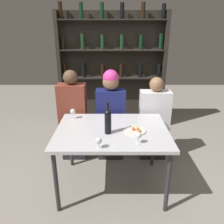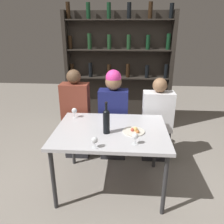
# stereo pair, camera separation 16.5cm
# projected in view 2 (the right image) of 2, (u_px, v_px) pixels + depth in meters

# --- Properties ---
(ground_plane) EXTENTS (10.00, 10.00, 0.00)m
(ground_plane) POSITION_uv_depth(u_px,v_px,m) (111.00, 184.00, 2.66)
(ground_plane) COLOR gray
(dining_table) EXTENTS (1.22, 0.93, 0.74)m
(dining_table) POSITION_uv_depth(u_px,v_px,m) (111.00, 134.00, 2.41)
(dining_table) COLOR silver
(dining_table) RESTS_ON ground_plane
(wine_rack_wall) EXTENTS (1.89, 0.21, 2.18)m
(wine_rack_wall) POSITION_uv_depth(u_px,v_px,m) (119.00, 67.00, 3.88)
(wine_rack_wall) COLOR #28231E
(wine_rack_wall) RESTS_ON ground_plane
(wine_bottle) EXTENTS (0.07, 0.07, 0.35)m
(wine_bottle) POSITION_uv_depth(u_px,v_px,m) (106.00, 120.00, 2.26)
(wine_bottle) COLOR black
(wine_bottle) RESTS_ON dining_table
(wine_glass_0) EXTENTS (0.06, 0.06, 0.11)m
(wine_glass_0) POSITION_uv_depth(u_px,v_px,m) (135.00, 137.00, 2.06)
(wine_glass_0) COLOR silver
(wine_glass_0) RESTS_ON dining_table
(wine_glass_1) EXTENTS (0.06, 0.06, 0.11)m
(wine_glass_1) POSITION_uv_depth(u_px,v_px,m) (95.00, 141.00, 2.00)
(wine_glass_1) COLOR silver
(wine_glass_1) RESTS_ON dining_table
(wine_glass_2) EXTENTS (0.07, 0.07, 0.12)m
(wine_glass_2) POSITION_uv_depth(u_px,v_px,m) (74.00, 111.00, 2.68)
(wine_glass_2) COLOR silver
(wine_glass_2) RESTS_ON dining_table
(food_plate_0) EXTENTS (0.24, 0.24, 0.05)m
(food_plate_0) POSITION_uv_depth(u_px,v_px,m) (134.00, 131.00, 2.32)
(food_plate_0) COLOR silver
(food_plate_0) RESTS_ON dining_table
(seated_person_left) EXTENTS (0.37, 0.22, 1.28)m
(seated_person_left) POSITION_uv_depth(u_px,v_px,m) (76.00, 117.00, 3.07)
(seated_person_left) COLOR #26262B
(seated_person_left) RESTS_ON ground_plane
(seated_person_center) EXTENTS (0.39, 0.22, 1.28)m
(seated_person_center) POSITION_uv_depth(u_px,v_px,m) (113.00, 116.00, 3.02)
(seated_person_center) COLOR #26262B
(seated_person_center) RESTS_ON ground_plane
(seated_person_right) EXTENTS (0.41, 0.22, 1.18)m
(seated_person_right) POSITION_uv_depth(u_px,v_px,m) (157.00, 123.00, 3.01)
(seated_person_right) COLOR #26262B
(seated_person_right) RESTS_ON ground_plane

